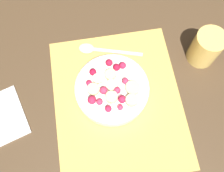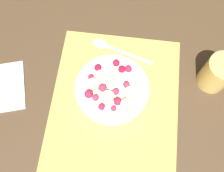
{
  "view_description": "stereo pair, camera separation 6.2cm",
  "coord_description": "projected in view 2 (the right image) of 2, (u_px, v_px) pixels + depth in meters",
  "views": [
    {
      "loc": [
        0.19,
        -0.05,
        0.62
      ],
      "look_at": [
        -0.03,
        -0.01,
        0.04
      ],
      "focal_mm": 40.0,
      "sensor_mm": 36.0,
      "label": 1
    },
    {
      "loc": [
        0.19,
        0.02,
        0.62
      ],
      "look_at": [
        -0.03,
        -0.01,
        0.04
      ],
      "focal_mm": 40.0,
      "sensor_mm": 36.0,
      "label": 2
    }
  ],
  "objects": [
    {
      "name": "ground_plane",
      "position": [
        115.0,
        103.0,
        0.65
      ],
      "size": [
        3.0,
        3.0,
        0.0
      ],
      "primitive_type": "plane",
      "color": "#4C3823"
    },
    {
      "name": "placemat",
      "position": [
        115.0,
        102.0,
        0.65
      ],
      "size": [
        0.4,
        0.33,
        0.01
      ],
      "color": "#E0B251",
      "rests_on": "ground_plane"
    },
    {
      "name": "fruit_bowl",
      "position": [
        112.0,
        89.0,
        0.63
      ],
      "size": [
        0.19,
        0.19,
        0.05
      ],
      "color": "white",
      "rests_on": "placemat"
    },
    {
      "name": "spoon",
      "position": [
        110.0,
        47.0,
        0.7
      ],
      "size": [
        0.07,
        0.18,
        0.01
      ],
      "rotation": [
        0.0,
        0.0,
        4.43
      ],
      "color": "silver",
      "rests_on": "placemat"
    },
    {
      "name": "drinking_glass",
      "position": [
        217.0,
        73.0,
        0.63
      ],
      "size": [
        0.08,
        0.08,
        0.1
      ],
      "color": "#F4CC66",
      "rests_on": "ground_plane"
    }
  ]
}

